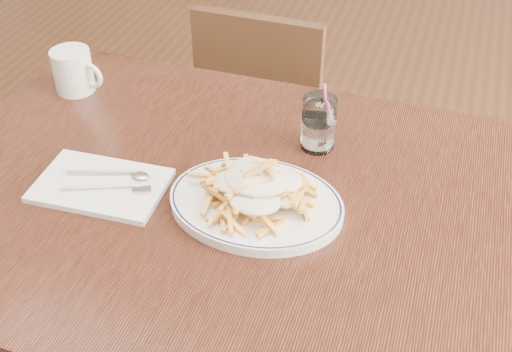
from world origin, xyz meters
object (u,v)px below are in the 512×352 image
(table, at_px, (251,232))
(coffee_mug, at_px, (74,71))
(fries_plate, at_px, (256,203))
(chair_far, at_px, (267,110))
(water_glass, at_px, (319,126))
(loaded_fries, at_px, (256,184))

(table, height_order, coffee_mug, coffee_mug)
(fries_plate, height_order, coffee_mug, coffee_mug)
(chair_far, distance_m, water_glass, 0.71)
(fries_plate, xyz_separation_m, coffee_mug, (-0.49, 0.25, 0.04))
(chair_far, distance_m, coffee_mug, 0.68)
(fries_plate, xyz_separation_m, water_glass, (0.06, 0.21, 0.04))
(water_glass, bearing_deg, chair_far, 116.30)
(table, bearing_deg, chair_far, 105.19)
(loaded_fries, bearing_deg, fries_plate, 142.43)
(loaded_fries, relative_size, coffee_mug, 1.99)
(chair_far, bearing_deg, loaded_fries, -74.10)
(fries_plate, height_order, water_glass, water_glass)
(water_glass, relative_size, coffee_mug, 1.21)
(table, xyz_separation_m, loaded_fries, (0.02, -0.02, 0.13))
(water_glass, distance_m, coffee_mug, 0.55)
(chair_far, xyz_separation_m, coffee_mug, (-0.28, -0.51, 0.36))
(loaded_fries, distance_m, water_glass, 0.22)
(chair_far, bearing_deg, coffee_mug, -118.41)
(loaded_fries, bearing_deg, table, 128.72)
(table, xyz_separation_m, chair_far, (-0.20, 0.74, -0.23))
(table, distance_m, chair_far, 0.80)
(table, height_order, water_glass, water_glass)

